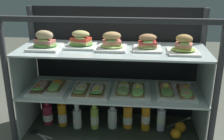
{
  "coord_description": "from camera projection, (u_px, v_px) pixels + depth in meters",
  "views": [
    {
      "loc": [
        0.18,
        -1.75,
        1.14
      ],
      "look_at": [
        0.0,
        0.0,
        0.51
      ],
      "focal_mm": 43.68,
      "sensor_mm": 36.0,
      "label": 1
    }
  ],
  "objects": [
    {
      "name": "juice_bottle_back_right",
      "position": [
        113.0,
        118.0,
        2.03
      ],
      "size": [
        0.07,
        0.07,
        0.19
      ],
      "color": "white",
      "rests_on": "case_base_deck"
    },
    {
      "name": "shelf_upper_glass",
      "position": [
        112.0,
        50.0,
        1.82
      ],
      "size": [
        1.27,
        0.44,
        0.01
      ],
      "primitive_type": "cube",
      "color": "silver",
      "rests_on": "riser_upper_tier"
    },
    {
      "name": "juice_bottle_front_second",
      "position": [
        128.0,
        117.0,
        2.02
      ],
      "size": [
        0.07,
        0.07,
        0.23
      ],
      "color": "orange",
      "rests_on": "case_base_deck"
    },
    {
      "name": "plated_roll_sandwich_center",
      "position": [
        81.0,
        41.0,
        1.85
      ],
      "size": [
        0.2,
        0.2,
        0.11
      ],
      "color": "white",
      "rests_on": "shelf_upper_glass"
    },
    {
      "name": "juice_bottle_front_left_end",
      "position": [
        48.0,
        114.0,
        2.08
      ],
      "size": [
        0.07,
        0.07,
        0.21
      ],
      "color": "#9C223B",
      "rests_on": "case_base_deck"
    },
    {
      "name": "open_sandwich_tray_far_left",
      "position": [
        131.0,
        90.0,
        1.88
      ],
      "size": [
        0.26,
        0.3,
        0.06
      ],
      "color": "white",
      "rests_on": "shelf_lower_glass"
    },
    {
      "name": "plated_roll_sandwich_far_right",
      "position": [
        148.0,
        44.0,
        1.78
      ],
      "size": [
        0.18,
        0.18,
        0.11
      ],
      "color": "white",
      "rests_on": "shelf_upper_glass"
    },
    {
      "name": "kitchen_scissors",
      "position": [
        37.0,
        133.0,
        1.97
      ],
      "size": [
        0.19,
        0.14,
        0.01
      ],
      "color": "silver",
      "rests_on": "case_base_deck"
    },
    {
      "name": "juice_bottle_front_fourth",
      "position": [
        161.0,
        119.0,
        1.99
      ],
      "size": [
        0.06,
        0.06,
        0.22
      ],
      "color": "silver",
      "rests_on": "case_base_deck"
    },
    {
      "name": "juice_bottle_back_left",
      "position": [
        77.0,
        118.0,
        2.03
      ],
      "size": [
        0.06,
        0.06,
        0.2
      ],
      "color": "white",
      "rests_on": "case_base_deck"
    },
    {
      "name": "orange_fruit_beside_bottles",
      "position": [
        176.0,
        133.0,
        1.9
      ],
      "size": [
        0.07,
        0.07,
        0.07
      ],
      "primitive_type": "sphere",
      "color": "orange",
      "rests_on": "case_base_deck"
    },
    {
      "name": "juice_bottle_back_center",
      "position": [
        146.0,
        117.0,
        1.99
      ],
      "size": [
        0.06,
        0.06,
        0.24
      ],
      "color": "orange",
      "rests_on": "case_base_deck"
    },
    {
      "name": "case_frame",
      "position": [
        114.0,
        65.0,
        1.99
      ],
      "size": [
        1.33,
        0.5,
        0.9
      ],
      "color": "#333338",
      "rests_on": "ground"
    },
    {
      "name": "open_sandwich_tray_far_right",
      "position": [
        49.0,
        87.0,
        1.93
      ],
      "size": [
        0.26,
        0.3,
        0.06
      ],
      "color": "white",
      "rests_on": "shelf_lower_glass"
    },
    {
      "name": "riser_lower_tier",
      "position": [
        112.0,
        111.0,
        1.98
      ],
      "size": [
        1.25,
        0.42,
        0.31
      ],
      "color": "silver",
      "rests_on": "case_base_deck"
    },
    {
      "name": "juice_bottle_front_right_end",
      "position": [
        62.0,
        115.0,
        2.05
      ],
      "size": [
        0.06,
        0.06,
        0.22
      ],
      "color": "orange",
      "rests_on": "case_base_deck"
    },
    {
      "name": "open_sandwich_tray_mid_right",
      "position": [
        90.0,
        90.0,
        1.88
      ],
      "size": [
        0.26,
        0.3,
        0.06
      ],
      "color": "white",
      "rests_on": "shelf_lower_glass"
    },
    {
      "name": "case_base_deck",
      "position": [
        112.0,
        131.0,
        2.03
      ],
      "size": [
        1.33,
        0.5,
        0.04
      ],
      "primitive_type": "cube",
      "color": "#313A31",
      "rests_on": "ground"
    },
    {
      "name": "ground_plane",
      "position": [
        112.0,
        134.0,
        2.04
      ],
      "size": [
        6.0,
        6.0,
        0.02
      ],
      "primitive_type": "cube",
      "color": "#55574C",
      "rests_on": "ground"
    },
    {
      "name": "plated_roll_sandwich_far_left",
      "position": [
        45.0,
        42.0,
        1.81
      ],
      "size": [
        0.2,
        0.2,
        0.12
      ],
      "color": "white",
      "rests_on": "shelf_upper_glass"
    },
    {
      "name": "orange_fruit_near_left_post",
      "position": [
        180.0,
        127.0,
        1.98
      ],
      "size": [
        0.08,
        0.08,
        0.08
      ],
      "primitive_type": "sphere",
      "color": "orange",
      "rests_on": "case_base_deck"
    },
    {
      "name": "riser_upper_tier",
      "position": [
        112.0,
        71.0,
        1.87
      ],
      "size": [
        1.25,
        0.42,
        0.29
      ],
      "color": "silver",
      "rests_on": "shelf_lower_glass"
    },
    {
      "name": "juice_bottle_near_post",
      "position": [
        95.0,
        118.0,
        2.02
      ],
      "size": [
        0.06,
        0.06,
        0.22
      ],
      "color": "#B7D655",
      "rests_on": "case_base_deck"
    },
    {
      "name": "plated_roll_sandwich_near_left_corner",
      "position": [
        111.0,
        43.0,
        1.79
      ],
      "size": [
        0.19,
        0.19,
        0.12
      ],
      "color": "white",
      "rests_on": "shelf_upper_glass"
    },
    {
      "name": "plated_roll_sandwich_left_of_center",
      "position": [
        184.0,
        47.0,
        1.72
      ],
      "size": [
        0.19,
        0.19,
        0.12
      ],
      "color": "white",
      "rests_on": "shelf_upper_glass"
    },
    {
      "name": "open_sandwich_tray_center",
      "position": [
        176.0,
        91.0,
        1.86
      ],
      "size": [
        0.26,
        0.3,
        0.06
      ],
      "color": "white",
      "rests_on": "shelf_lower_glass"
    },
    {
      "name": "shelf_lower_glass",
      "position": [
        112.0,
        91.0,
        1.92
      ],
      "size": [
        1.27,
        0.44,
        0.01
      ],
      "primitive_type": "cube",
      "color": "silver",
      "rests_on": "riser_lower_tier"
    }
  ]
}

